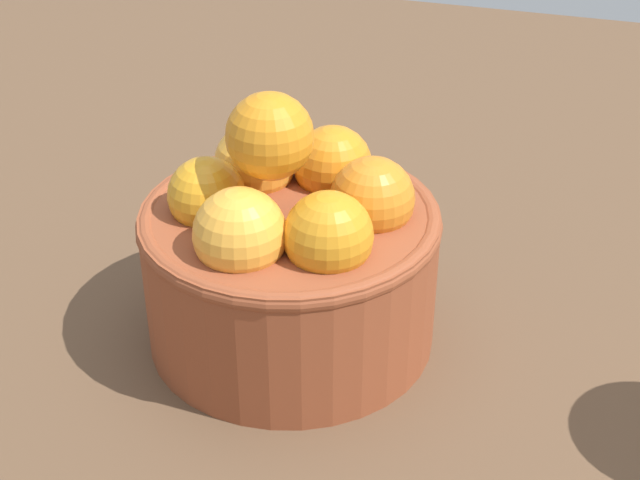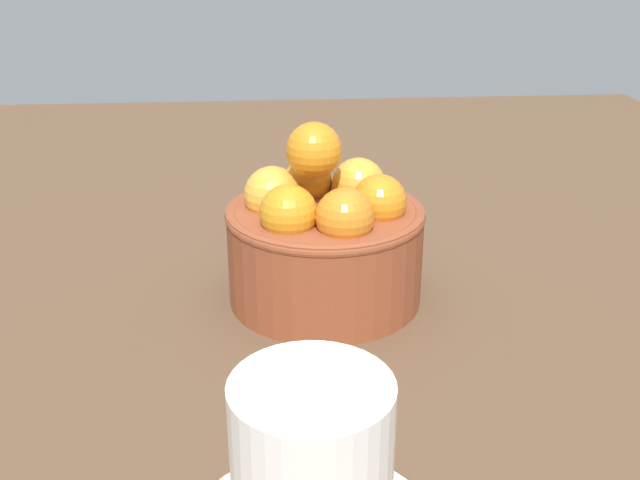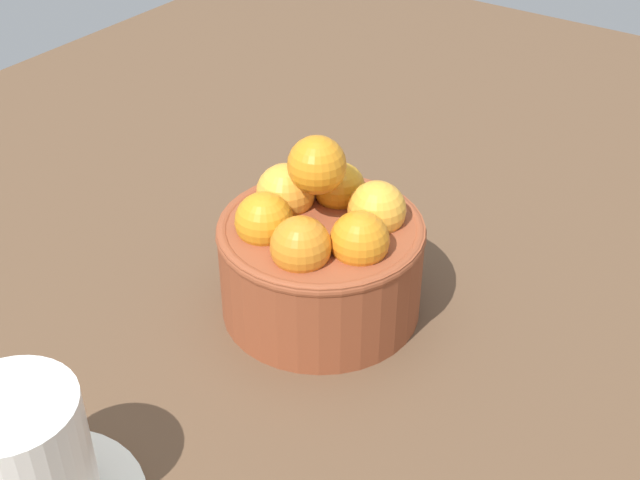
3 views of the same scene
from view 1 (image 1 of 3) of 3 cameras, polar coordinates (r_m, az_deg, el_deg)
name	(u,v)px [view 1 (image 1 of 3)]	position (r cm, az deg, el deg)	size (l,w,h in cm)	color
ground_plane	(292,356)	(51.01, -1.68, -7.03)	(137.21, 112.36, 3.15)	brown
terracotta_bowl	(290,252)	(47.07, -1.82, -0.76)	(14.92, 14.92, 13.80)	brown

